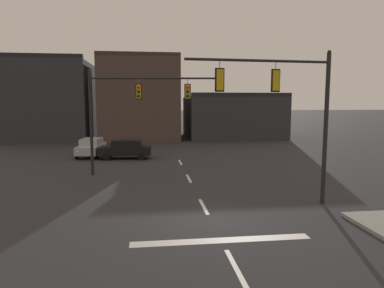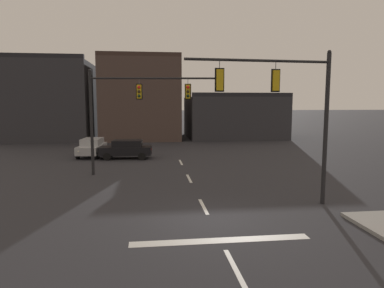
{
  "view_description": "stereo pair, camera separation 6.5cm",
  "coord_description": "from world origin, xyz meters",
  "px_view_note": "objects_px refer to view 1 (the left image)",
  "views": [
    {
      "loc": [
        -2.47,
        -13.38,
        4.83
      ],
      "look_at": [
        -0.38,
        3.29,
        2.79
      ],
      "focal_mm": 32.17,
      "sensor_mm": 36.0,
      "label": 1
    },
    {
      "loc": [
        -2.4,
        -13.39,
        4.83
      ],
      "look_at": [
        -0.38,
        3.29,
        2.79
      ],
      "focal_mm": 32.17,
      "sensor_mm": 36.0,
      "label": 2
    }
  ],
  "objects_px": {
    "signal_mast_far_side": "(128,104)",
    "car_lot_middle": "(126,149)",
    "signal_mast_near_side": "(289,102)",
    "car_lot_nearside": "(91,147)"
  },
  "relations": [
    {
      "from": "signal_mast_far_side",
      "to": "car_lot_middle",
      "type": "distance_m",
      "value": 7.88
    },
    {
      "from": "signal_mast_far_side",
      "to": "car_lot_middle",
      "type": "relative_size",
      "value": 1.84
    },
    {
      "from": "signal_mast_near_side",
      "to": "signal_mast_far_side",
      "type": "distance_m",
      "value": 11.09
    },
    {
      "from": "signal_mast_far_side",
      "to": "car_lot_nearside",
      "type": "xyz_separation_m",
      "value": [
        -3.82,
        8.5,
        -3.9
      ]
    },
    {
      "from": "signal_mast_far_side",
      "to": "car_lot_nearside",
      "type": "bearing_deg",
      "value": 114.19
    },
    {
      "from": "signal_mast_near_side",
      "to": "car_lot_nearside",
      "type": "distance_m",
      "value": 20.5
    },
    {
      "from": "signal_mast_far_side",
      "to": "car_lot_middle",
      "type": "height_order",
      "value": "signal_mast_far_side"
    },
    {
      "from": "car_lot_nearside",
      "to": "car_lot_middle",
      "type": "xyz_separation_m",
      "value": [
        3.15,
        -1.68,
        0.0
      ]
    },
    {
      "from": "car_lot_nearside",
      "to": "signal_mast_near_side",
      "type": "bearing_deg",
      "value": -55.06
    },
    {
      "from": "car_lot_nearside",
      "to": "signal_mast_far_side",
      "type": "bearing_deg",
      "value": -65.81
    }
  ]
}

